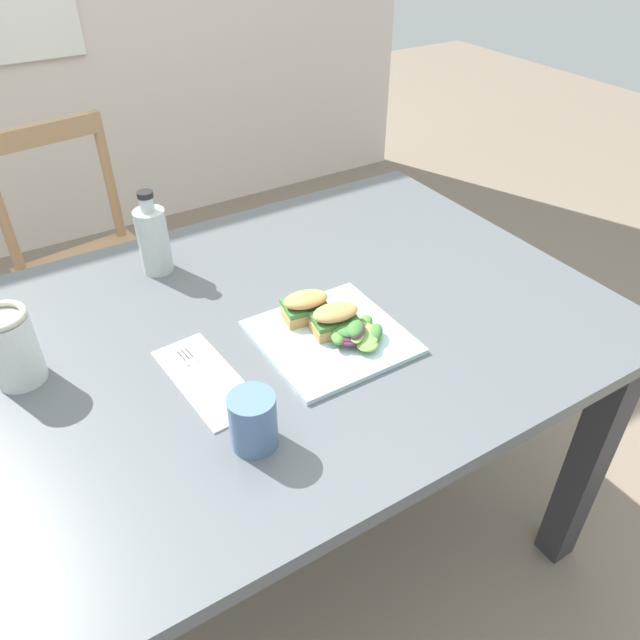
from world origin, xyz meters
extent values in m
plane|color=#7A6B5B|center=(0.00, 0.00, 0.00)|extent=(8.74, 8.74, 0.00)
cube|color=#51565B|center=(-0.01, 0.20, 0.72)|extent=(1.35, 0.93, 0.03)
cube|color=#2D2D33|center=(0.60, -0.20, 0.35)|extent=(0.07, 0.07, 0.71)
cube|color=#2D2D33|center=(0.60, 0.60, 0.35)|extent=(0.07, 0.07, 0.71)
cylinder|color=tan|center=(-0.32, 0.86, 0.21)|extent=(0.03, 0.03, 0.43)
cylinder|color=tan|center=(0.02, 0.91, 0.21)|extent=(0.03, 0.03, 0.43)
cylinder|color=tan|center=(-0.37, 1.20, 0.21)|extent=(0.03, 0.03, 0.43)
cylinder|color=tan|center=(-0.03, 1.25, 0.21)|extent=(0.03, 0.03, 0.43)
cube|color=tan|center=(-0.18, 1.06, 0.44)|extent=(0.45, 0.45, 0.02)
cylinder|color=tan|center=(-0.04, 1.26, 0.66)|extent=(0.03, 0.03, 0.42)
cube|color=tan|center=(-0.20, 1.24, 0.84)|extent=(0.36, 0.08, 0.06)
cube|color=silver|center=(0.07, 0.09, 0.74)|extent=(0.26, 0.26, 0.01)
cube|color=tan|center=(0.08, 0.10, 0.76)|extent=(0.10, 0.07, 0.02)
cube|color=#3D7033|center=(0.08, 0.11, 0.78)|extent=(0.09, 0.08, 0.01)
ellipsoid|color=tan|center=(0.08, 0.10, 0.79)|extent=(0.10, 0.07, 0.02)
cube|color=tan|center=(0.06, 0.17, 0.76)|extent=(0.10, 0.07, 0.02)
cube|color=#3D7033|center=(0.06, 0.17, 0.78)|extent=(0.09, 0.08, 0.01)
ellipsoid|color=tan|center=(0.06, 0.17, 0.79)|extent=(0.10, 0.07, 0.02)
ellipsoid|color=#4C2338|center=(0.11, 0.07, 0.76)|extent=(0.05, 0.06, 0.01)
ellipsoid|color=#602D47|center=(0.10, 0.05, 0.78)|extent=(0.06, 0.06, 0.01)
ellipsoid|color=#4C2338|center=(0.08, 0.05, 0.77)|extent=(0.07, 0.07, 0.01)
ellipsoid|color=#4C2338|center=(0.12, 0.07, 0.76)|extent=(0.04, 0.05, 0.01)
ellipsoid|color=#6B9E47|center=(0.11, 0.03, 0.77)|extent=(0.07, 0.07, 0.01)
ellipsoid|color=#3D7033|center=(0.10, 0.05, 0.78)|extent=(0.06, 0.06, 0.02)
ellipsoid|color=#3D7033|center=(0.10, 0.06, 0.77)|extent=(0.07, 0.06, 0.01)
ellipsoid|color=#3D7033|center=(0.09, 0.06, 0.78)|extent=(0.06, 0.06, 0.02)
ellipsoid|color=#518438|center=(0.07, 0.07, 0.77)|extent=(0.06, 0.06, 0.02)
ellipsoid|color=#518438|center=(0.14, 0.08, 0.76)|extent=(0.05, 0.04, 0.02)
ellipsoid|color=#3D7033|center=(0.14, 0.04, 0.76)|extent=(0.05, 0.05, 0.02)
ellipsoid|color=#84A84C|center=(0.12, 0.06, 0.77)|extent=(0.06, 0.06, 0.01)
ellipsoid|color=#84A84C|center=(0.09, 0.07, 0.77)|extent=(0.05, 0.06, 0.02)
ellipsoid|color=#84A84C|center=(0.10, 0.05, 0.77)|extent=(0.06, 0.06, 0.01)
ellipsoid|color=#602D47|center=(0.08, 0.05, 0.77)|extent=(0.05, 0.05, 0.01)
ellipsoid|color=#84A84C|center=(0.10, 0.02, 0.76)|extent=(0.06, 0.06, 0.01)
cube|color=white|center=(-0.18, 0.11, 0.74)|extent=(0.12, 0.25, 0.00)
cube|color=silver|center=(-0.18, 0.09, 0.75)|extent=(0.03, 0.14, 0.00)
cube|color=silver|center=(-0.19, 0.18, 0.75)|extent=(0.03, 0.05, 0.00)
cube|color=#38383D|center=(-0.18, 0.19, 0.75)|extent=(0.01, 0.03, 0.00)
cube|color=#38383D|center=(-0.19, 0.19, 0.75)|extent=(0.01, 0.03, 0.00)
cube|color=#38383D|center=(-0.19, 0.19, 0.75)|extent=(0.01, 0.03, 0.00)
cylinder|color=black|center=(-0.12, 0.50, 0.79)|extent=(0.06, 0.06, 0.10)
cylinder|color=#B2BCB7|center=(-0.12, 0.50, 0.81)|extent=(0.07, 0.07, 0.14)
cylinder|color=#B2BCB7|center=(-0.12, 0.50, 0.90)|extent=(0.03, 0.03, 0.03)
cylinder|color=black|center=(-0.12, 0.50, 0.92)|extent=(0.03, 0.03, 0.01)
cylinder|color=#995623|center=(-0.45, 0.29, 0.79)|extent=(0.08, 0.08, 0.10)
cylinder|color=silver|center=(-0.45, 0.29, 0.80)|extent=(0.09, 0.09, 0.13)
cylinder|color=#4C6B93|center=(-0.17, -0.06, 0.79)|extent=(0.07, 0.07, 0.10)
camera|label=1|loc=(-0.42, -0.67, 1.47)|focal=34.15mm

